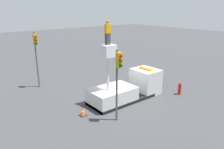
# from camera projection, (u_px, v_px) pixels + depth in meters

# --- Properties ---
(ground_plane) EXTENTS (120.00, 120.00, 0.00)m
(ground_plane) POSITION_uv_depth(u_px,v_px,m) (122.00, 100.00, 18.42)
(ground_plane) COLOR #424244
(bucket_truck) EXTENTS (6.73, 2.41, 4.86)m
(bucket_truck) POSITION_uv_depth(u_px,v_px,m) (127.00, 88.00, 18.54)
(bucket_truck) COLOR black
(bucket_truck) RESTS_ON ground
(worker) EXTENTS (0.40, 0.26, 1.75)m
(worker) POSITION_uv_depth(u_px,v_px,m) (108.00, 33.00, 15.85)
(worker) COLOR #38383D
(worker) RESTS_ON bucket_truck
(traffic_light_pole) EXTENTS (0.34, 0.57, 4.98)m
(traffic_light_pole) POSITION_uv_depth(u_px,v_px,m) (118.00, 72.00, 14.06)
(traffic_light_pole) COLOR #515156
(traffic_light_pole) RESTS_ON ground
(traffic_light_across) EXTENTS (0.34, 0.57, 5.31)m
(traffic_light_across) POSITION_uv_depth(u_px,v_px,m) (36.00, 49.00, 20.26)
(traffic_light_across) COLOR #515156
(traffic_light_across) RESTS_ON ground
(fire_hydrant) EXTENTS (0.51, 0.27, 1.09)m
(fire_hydrant) POSITION_uv_depth(u_px,v_px,m) (180.00, 89.00, 19.51)
(fire_hydrant) COLOR red
(fire_hydrant) RESTS_ON ground
(traffic_cone_rear) EXTENTS (0.46, 0.46, 0.61)m
(traffic_cone_rear) POSITION_uv_depth(u_px,v_px,m) (83.00, 112.00, 15.75)
(traffic_cone_rear) COLOR black
(traffic_cone_rear) RESTS_ON ground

